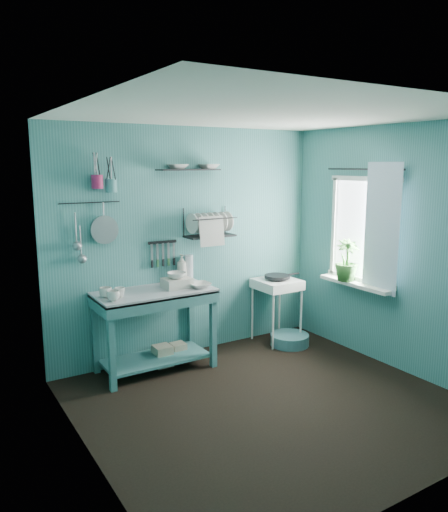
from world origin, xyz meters
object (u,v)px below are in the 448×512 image
work_counter (155,330)px  floor_basin (290,340)px  potted_plant (347,260)px  utensil_cup_magenta (97,182)px  storage_tin_small (178,352)px  utensil_cup_teal (111,186)px  colander (105,230)px  soap_bottle (182,268)px  mug_left (113,296)px  mug_mid (120,292)px  mug_right (106,292)px  wash_tub (177,283)px  frying_pan (277,276)px  hotplate_stand (276,310)px  dish_rack (210,222)px  storage_tin_large (162,356)px  water_bottle (189,267)px

work_counter → floor_basin: (1.63, -0.18, -0.36)m
potted_plant → floor_basin: potted_plant is taller
utensil_cup_magenta → storage_tin_small: utensil_cup_magenta is taller
utensil_cup_teal → colander: bearing=157.9°
soap_bottle → colander: size_ratio=1.07×
utensil_cup_magenta → floor_basin: bearing=-10.2°
utensil_cup_magenta → floor_basin: (2.10, -0.38, -1.87)m
colander → potted_plant: bearing=-20.2°
utensil_cup_magenta → mug_left: bearing=-91.8°
utensil_cup_teal → storage_tin_small: size_ratio=0.65×
mug_mid → utensil_cup_magenta: bearing=108.9°
mug_right → wash_tub: wash_tub is taller
frying_pan → storage_tin_small: bearing=177.3°
mug_mid → utensil_cup_magenta: 1.08m
utensil_cup_teal → mug_left: bearing=-112.1°
wash_tub → soap_bottle: 0.30m
colander → potted_plant: colander is taller
hotplate_stand → dish_rack: dish_rack is taller
mug_left → dish_rack: dish_rack is taller
mug_left → storage_tin_small: (0.78, 0.24, -0.80)m
mug_mid → floor_basin: bearing=-3.4°
hotplate_stand → storage_tin_large: 1.51m
mug_left → utensil_cup_teal: bearing=67.9°
storage_tin_large → storage_tin_small: size_ratio=1.10×
utensil_cup_teal → storage_tin_small: 1.91m
dish_rack → water_bottle: bearing=164.2°
hotplate_stand → storage_tin_small: (-1.29, 0.06, -0.28)m
mug_right → storage_tin_large: (0.60, 0.05, -0.79)m
water_bottle → storage_tin_large: (-0.42, -0.17, -0.88)m
frying_pan → mug_right: bearing=-179.5°
utensil_cup_magenta → colander: 0.48m
work_counter → floor_basin: size_ratio=2.62×
wash_tub → storage_tin_large: 0.80m
storage_tin_small → floor_basin: storage_tin_small is taller
hotplate_stand → frying_pan: 0.42m
utensil_cup_teal → storage_tin_small: utensil_cup_teal is taller
wash_tub → colander: (-0.66, 0.25, 0.57)m
work_counter → mug_right: (-0.50, 0.00, 0.47)m
mug_left → floor_basin: bearing=-0.5°
utensil_cup_teal → storage_tin_large: bearing=-19.0°
water_bottle → colander: size_ratio=1.00×
wash_tub → utensil_cup_magenta: bearing=163.0°
potted_plant → frying_pan: bearing=122.2°
work_counter → mug_mid: bearing=179.7°
mug_mid → potted_plant: (2.40, -0.60, 0.17)m
water_bottle → potted_plant: size_ratio=0.61×
dish_rack → utensil_cup_teal: utensil_cup_teal is taller
water_bottle → utensil_cup_magenta: 1.37m
dish_rack → storage_tin_large: (-0.65, -0.10, -1.37)m
potted_plant → floor_basin: size_ratio=1.01×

